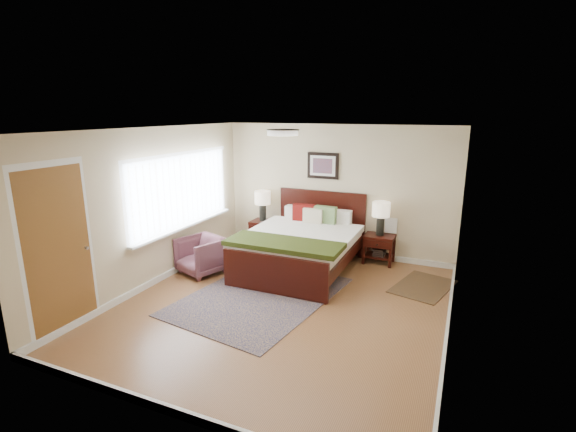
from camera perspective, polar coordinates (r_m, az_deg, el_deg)
The scene contains 18 objects.
floor at distance 6.19m, azimuth -0.64°, elevation -12.04°, with size 5.00×5.00×0.00m, color brown.
back_wall at distance 8.04m, azimuth 6.60°, elevation 3.45°, with size 4.50×0.04×2.50m, color #CABB92.
front_wall at distance 3.74m, azimuth -16.72°, elevation -9.92°, with size 4.50×0.04×2.50m, color #CABB92.
left_wall at distance 6.95m, azimuth -17.88°, elevation 1.15°, with size 0.04×5.00×2.50m, color #CABB92.
right_wall at distance 5.29m, azimuth 22.24°, elevation -3.24°, with size 0.04×5.00×2.50m, color #CABB92.
ceiling at distance 5.56m, azimuth -0.72°, elevation 11.75°, with size 4.50×5.00×0.02m, color white.
window at distance 7.42m, azimuth -14.12°, elevation 3.20°, with size 0.11×2.72×1.32m.
door at distance 5.83m, azimuth -28.88°, elevation -4.23°, with size 0.06×1.00×2.18m.
ceil_fixture at distance 5.56m, azimuth -0.72°, elevation 11.39°, with size 0.44×0.44×0.08m.
bed at distance 7.27m, azimuth 1.85°, elevation -3.23°, with size 1.86×2.26×1.22m.
wall_art at distance 8.02m, azimuth 4.78°, elevation 6.87°, with size 0.62×0.05×0.50m.
nightstand_left at distance 8.53m, azimuth -3.50°, elevation -1.47°, with size 0.47×0.42×0.56m.
nightstand_right at distance 7.83m, azimuth 12.34°, elevation -4.01°, with size 0.54×0.41×0.54m.
lamp_left at distance 8.42m, azimuth -3.49°, elevation 2.13°, with size 0.32×0.32×0.61m.
lamp_right at distance 7.67m, azimuth 12.60°, elevation 0.46°, with size 0.32×0.32×0.61m.
armchair at distance 7.36m, azimuth -11.79°, elevation -5.30°, with size 0.68×0.70×0.64m, color brown.
rug_persian at distance 6.46m, azimuth -3.78°, elevation -10.85°, with size 1.88×2.65×0.01m, color #0C133F.
rug_navy at distance 7.11m, azimuth 18.00°, elevation -9.13°, with size 0.76×1.14×0.01m, color black.
Camera 1 is at (2.26, -5.07, 2.74)m, focal length 26.00 mm.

